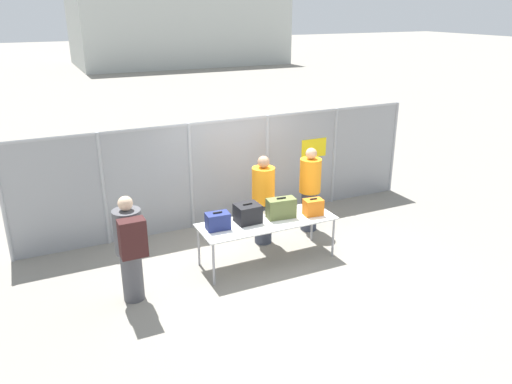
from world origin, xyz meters
The scene contains 12 objects.
ground_plane centered at (0.00, 0.00, 0.00)m, with size 120.00×120.00×0.00m, color gray.
fence_section centered at (0.01, 1.69, 1.10)m, with size 8.24×0.07×2.11m.
inspection_table centered at (-0.11, -0.17, 0.70)m, with size 2.34×0.82×0.75m.
suitcase_navy centered at (-0.97, -0.11, 0.88)m, with size 0.39×0.26×0.30m.
suitcase_black centered at (-0.42, -0.07, 0.90)m, with size 0.41×0.36×0.33m.
suitcase_olive centered at (0.17, -0.14, 0.92)m, with size 0.51×0.28×0.37m.
suitcase_orange centered at (0.73, -0.28, 0.89)m, with size 0.34×0.25×0.31m.
traveler_hooded centered at (-2.45, -0.45, 0.91)m, with size 0.41×0.63×1.65m.
security_worker_near centered at (0.15, 0.50, 0.86)m, with size 0.41×0.41×1.67m.
security_worker_far centered at (1.21, 0.63, 0.86)m, with size 0.41×0.41×1.66m.
utility_trailer centered at (0.59, 3.84, 0.41)m, with size 3.70×2.06×0.69m.
distant_hangar centered at (7.90, 30.68, 2.64)m, with size 14.80×8.20×5.29m.
Camera 1 is at (-3.57, -7.03, 4.15)m, focal length 35.00 mm.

